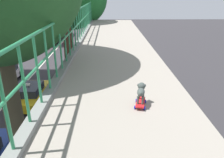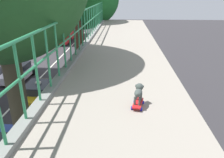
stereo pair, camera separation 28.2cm
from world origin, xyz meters
name	(u,v)px [view 2 (the right image)]	position (x,y,z in m)	size (l,w,h in m)	color
car_yellow_cab_fifth	(40,91)	(-4.47, 12.14, 0.59)	(1.92, 4.05, 1.37)	gold
car_white_sixth	(18,72)	(-7.70, 15.71, 0.65)	(1.86, 3.84, 1.32)	silver
city_bus	(66,27)	(-7.79, 32.96, 1.87)	(2.65, 10.61, 3.30)	#B3191A
toy_skateboard	(138,103)	(1.49, 2.16, 5.16)	(0.25, 0.42, 0.08)	red
small_dog	(139,91)	(1.50, 2.21, 5.38)	(0.20, 0.38, 0.31)	#424B48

